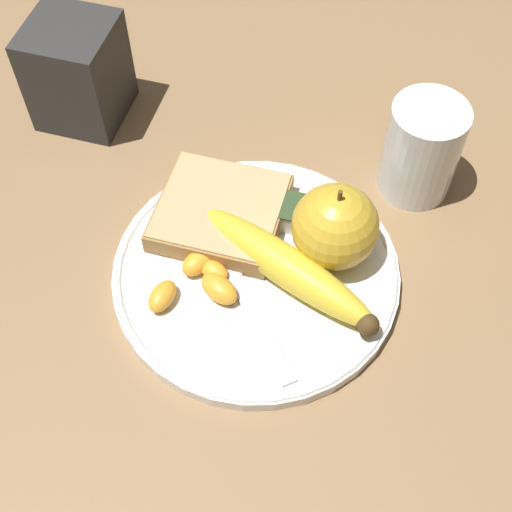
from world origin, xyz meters
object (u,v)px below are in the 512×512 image
Objects in this scene: banana at (287,270)px; juice_glass at (421,152)px; bread_slice at (220,212)px; fork at (237,282)px; apple at (335,227)px; condiment_caddy at (78,72)px; plate at (256,272)px; jam_packet at (295,214)px.

juice_glass is at bearing 59.42° from banana.
banana is at bearing -32.46° from bread_slice.
juice_glass is 0.66× the size of fork.
fork is (-0.07, -0.05, -0.03)m from apple.
juice_glass is 0.18m from bread_slice.
apple reaches higher than banana.
apple is 0.29m from condiment_caddy.
banana is (0.03, -0.00, 0.02)m from plate.
plate is 0.08m from apple.
bread_slice is (-0.04, 0.04, 0.02)m from plate.
condiment_caddy reaches higher than banana.
fork is (-0.12, -0.15, -0.03)m from juice_glass.
apple is 0.05m from banana.
juice_glass is 0.16m from banana.
jam_packet is (-0.01, 0.06, -0.01)m from banana.
condiment_caddy is (-0.20, 0.16, 0.04)m from fork.
jam_packet is at bearing 149.48° from apple.
condiment_caddy is (-0.23, 0.08, 0.03)m from jam_packet.
bread_slice reaches higher than fork.
plate is 2.27× the size of bread_slice.
bread_slice is 0.20m from condiment_caddy.
juice_glass is at bearing 62.24° from apple.
bread_slice and jam_packet have the same top height.
bread_slice is 0.76× the size of fork.
condiment_caddy reaches higher than juice_glass.
apple reaches higher than bread_slice.
jam_packet is 0.38× the size of condiment_caddy.
plate is at bearing -43.20° from bread_slice.
plate is 2.59× the size of juice_glass.
banana is 4.51× the size of jam_packet.
juice_glass reaches higher than bread_slice.
juice_glass is 0.12m from jam_packet.
condiment_caddy is at bearing 159.85° from jam_packet.
juice_glass reaches higher than fork.
bread_slice is 0.06m from jam_packet.
fork is at bearing -128.01° from juice_glass.
banana reaches higher than fork.
juice_glass reaches higher than banana.
condiment_caddy is at bearing 158.31° from apple.
fork is 1.38× the size of condiment_caddy.
jam_packet is at bearing -138.60° from juice_glass.
plate is 0.26m from condiment_caddy.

